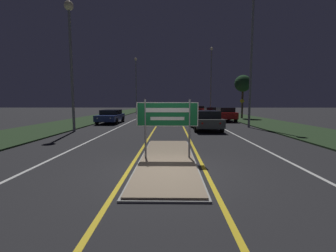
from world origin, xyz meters
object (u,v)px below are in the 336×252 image
streetlight_right_near (252,43)px  car_receding_0 (206,120)px  car_approaching_0 (111,116)px  streetlight_left_far (136,79)px  car_receding_2 (210,111)px  streetlight_left_near (70,42)px  warning_sign (242,106)px  highway_sign (167,117)px  car_receding_1 (225,114)px  car_receding_3 (199,109)px  streetlight_right_far (211,75)px  car_approaching_1 (153,111)px

streetlight_right_near → car_receding_0: size_ratio=2.17×
streetlight_right_near → car_approaching_0: (-12.29, 3.55, -6.02)m
streetlight_left_far → car_receding_0: bearing=-70.4°
streetlight_right_near → car_receding_2: streetlight_right_near is taller
streetlight_left_near → warning_sign: (15.55, 12.42, -4.58)m
car_receding_0 → warning_sign: bearing=61.3°
streetlight_left_near → streetlight_right_near: bearing=12.1°
highway_sign → car_receding_1: (5.94, 16.60, -0.74)m
car_receding_3 → car_approaching_0: size_ratio=0.94×
streetlight_left_near → car_receding_1: size_ratio=1.92×
streetlight_left_near → streetlight_left_far: (0.23, 26.87, 0.33)m
car_receding_1 → streetlight_right_far: bearing=87.6°
streetlight_left_near → car_receding_3: 31.75m
car_receding_0 → car_approaching_1: 16.87m
highway_sign → car_receding_2: (5.84, 25.04, -0.83)m
car_receding_0 → car_receding_1: 8.35m
car_receding_3 → warning_sign: (3.28, -16.35, 0.82)m
highway_sign → car_receding_1: size_ratio=0.47×
streetlight_left_near → car_receding_2: bearing=54.2°
streetlight_right_near → warning_sign: streetlight_right_near is taller
highway_sign → car_approaching_1: (-2.51, 24.93, -0.74)m
streetlight_right_near → car_approaching_0: streetlight_right_near is taller
highway_sign → streetlight_right_near: (6.48, 10.52, 5.17)m
streetlight_right_far → streetlight_left_near: bearing=-122.3°
streetlight_left_far → warning_sign: size_ratio=4.24×
streetlight_left_far → car_approaching_1: 11.84m
car_approaching_1 → warning_sign: bearing=-22.9°
car_approaching_0 → car_approaching_1: size_ratio=0.93×
car_receding_0 → car_receding_2: car_receding_0 is taller
car_approaching_0 → warning_sign: size_ratio=1.86×
highway_sign → streetlight_left_far: size_ratio=0.21×
car_receding_2 → warning_sign: size_ratio=1.97×
highway_sign → streetlight_left_near: size_ratio=0.25×
car_receding_3 → streetlight_left_near: bearing=-113.1°
car_receding_0 → car_receding_3: bearing=84.1°
streetlight_left_near → streetlight_left_far: streetlight_left_far is taller
streetlight_right_far → car_approaching_0: bearing=-130.3°
car_receding_0 → car_receding_3: size_ratio=1.14×
streetlight_left_far → car_receding_3: 13.46m
highway_sign → streetlight_right_far: streetlight_right_far is taller
car_receding_1 → car_receding_3: size_ratio=1.08×
streetlight_right_near → car_approaching_1: (-8.99, 14.41, -5.91)m
car_approaching_1 → car_approaching_0: bearing=-106.9°
streetlight_left_near → streetlight_right_near: 13.47m
streetlight_left_near → car_receding_2: 22.05m
streetlight_right_near → car_receding_1: streetlight_right_near is taller
car_approaching_0 → car_receding_0: bearing=-31.3°
car_receding_0 → car_receding_1: car_receding_1 is taller
warning_sign → car_receding_1: bearing=-129.7°
streetlight_right_far → car_approaching_1: bearing=-158.3°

